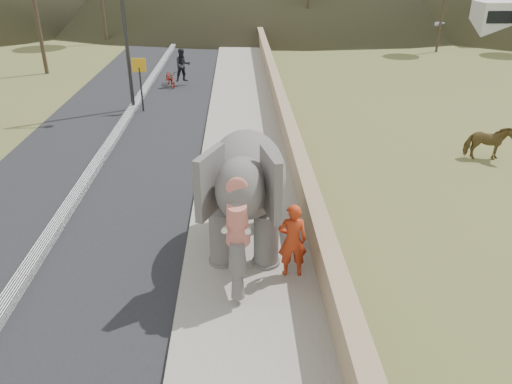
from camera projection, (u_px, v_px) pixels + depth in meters
ground at (252, 349)px, 9.23m from camera, size 160.00×160.00×0.00m
road at (106, 154)px, 18.04m from camera, size 7.00×120.00×0.03m
median at (105, 151)px, 18.00m from camera, size 0.35×120.00×0.22m
walkway at (244, 150)px, 18.18m from camera, size 3.00×120.00×0.15m
parapet at (289, 137)px, 18.03m from camera, size 0.30×120.00×1.10m
signboard at (140, 76)px, 22.06m from camera, size 0.60×0.08×2.40m
cow at (488, 143)px, 17.29m from camera, size 1.56×0.88×1.25m
distant_car at (447, 29)px, 41.39m from camera, size 4.25×1.77×1.44m
elephant_and_man at (248, 189)px, 11.69m from camera, size 2.47×4.21×2.92m
motorcyclist at (177, 71)px, 26.67m from camera, size 1.78×1.73×1.99m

